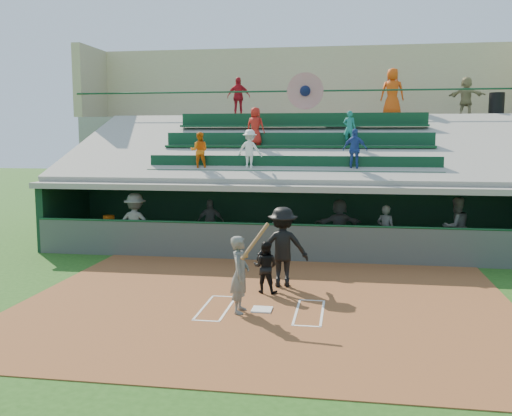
% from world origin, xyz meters
% --- Properties ---
extents(ground, '(100.00, 100.00, 0.00)m').
position_xyz_m(ground, '(0.00, 0.00, 0.00)').
color(ground, '#204C15').
rests_on(ground, ground).
extents(dirt_slab, '(11.00, 9.00, 0.02)m').
position_xyz_m(dirt_slab, '(0.00, 0.50, 0.01)').
color(dirt_slab, brown).
rests_on(dirt_slab, ground).
extents(home_plate, '(0.43, 0.43, 0.03)m').
position_xyz_m(home_plate, '(0.00, 0.00, 0.04)').
color(home_plate, white).
rests_on(home_plate, dirt_slab).
extents(batters_box_chalk, '(2.65, 1.85, 0.01)m').
position_xyz_m(batters_box_chalk, '(0.00, 0.00, 0.02)').
color(batters_box_chalk, white).
rests_on(batters_box_chalk, dirt_slab).
extents(dugout_floor, '(16.00, 3.50, 0.04)m').
position_xyz_m(dugout_floor, '(0.00, 6.75, 0.02)').
color(dugout_floor, gray).
rests_on(dugout_floor, ground).
extents(concourse_slab, '(20.00, 3.00, 4.60)m').
position_xyz_m(concourse_slab, '(0.00, 13.50, 2.30)').
color(concourse_slab, gray).
rests_on(concourse_slab, ground).
extents(grandstand, '(20.40, 10.40, 7.80)m').
position_xyz_m(grandstand, '(-0.01, 10.51, 2.26)').
color(grandstand, '#4C514C').
rests_on(grandstand, ground).
extents(batter_at_plate, '(0.83, 0.72, 1.95)m').
position_xyz_m(batter_at_plate, '(-0.44, -0.21, 0.86)').
color(batter_at_plate, '#52544F').
rests_on(batter_at_plate, dirt_slab).
extents(catcher, '(0.68, 0.56, 1.25)m').
position_xyz_m(catcher, '(-0.13, 1.41, 0.65)').
color(catcher, black).
rests_on(catcher, dirt_slab).
extents(home_umpire, '(1.40, 0.94, 2.00)m').
position_xyz_m(home_umpire, '(0.21, 2.07, 1.02)').
color(home_umpire, black).
rests_on(home_umpire, dirt_slab).
extents(dugout_bench, '(15.15, 4.25, 0.47)m').
position_xyz_m(dugout_bench, '(0.18, 7.85, 0.27)').
color(dugout_bench, brown).
rests_on(dugout_bench, dugout_floor).
extents(white_table, '(0.87, 0.68, 0.72)m').
position_xyz_m(white_table, '(-6.07, 5.98, 0.40)').
color(white_table, silver).
rests_on(white_table, dugout_floor).
extents(water_cooler, '(0.38, 0.38, 0.38)m').
position_xyz_m(water_cooler, '(-6.05, 5.92, 0.95)').
color(water_cooler, '#E15A0D').
rests_on(water_cooler, white_table).
extents(dugout_player_a, '(1.26, 0.75, 1.92)m').
position_xyz_m(dugout_player_a, '(-4.86, 5.23, 1.00)').
color(dugout_player_a, '#50524E').
rests_on(dugout_player_a, dugout_floor).
extents(dugout_player_b, '(0.99, 0.61, 1.56)m').
position_xyz_m(dugout_player_b, '(-2.85, 7.08, 0.82)').
color(dugout_player_b, '#60645E').
rests_on(dugout_player_b, dugout_floor).
extents(dugout_player_c, '(0.80, 0.57, 1.54)m').
position_xyz_m(dugout_player_c, '(-0.22, 5.32, 0.81)').
color(dugout_player_c, '#52544F').
rests_on(dugout_player_c, dugout_floor).
extents(dugout_player_d, '(1.65, 0.90, 1.69)m').
position_xyz_m(dugout_player_d, '(1.54, 6.75, 0.89)').
color(dugout_player_d, '#51544F').
rests_on(dugout_player_d, dugout_floor).
extents(dugout_player_e, '(0.70, 0.61, 1.60)m').
position_xyz_m(dugout_player_e, '(2.99, 6.13, 0.84)').
color(dugout_player_e, '#5B5D58').
rests_on(dugout_player_e, dugout_floor).
extents(dugout_player_f, '(1.11, 1.00, 1.85)m').
position_xyz_m(dugout_player_f, '(5.13, 6.34, 0.97)').
color(dugout_player_f, '#585A55').
rests_on(dugout_player_f, dugout_floor).
extents(trash_bin, '(0.59, 0.59, 0.89)m').
position_xyz_m(trash_bin, '(7.64, 12.60, 5.05)').
color(trash_bin, black).
rests_on(trash_bin, concourse_slab).
extents(concourse_staff_a, '(1.04, 0.58, 1.68)m').
position_xyz_m(concourse_staff_a, '(-2.93, 12.74, 5.44)').
color(concourse_staff_a, red).
rests_on(concourse_staff_a, concourse_slab).
extents(concourse_staff_b, '(0.97, 0.64, 1.96)m').
position_xyz_m(concourse_staff_b, '(3.56, 12.86, 5.58)').
color(concourse_staff_b, '#E24A0D').
rests_on(concourse_staff_b, concourse_slab).
extents(concourse_staff_c, '(1.54, 0.99, 1.59)m').
position_xyz_m(concourse_staff_c, '(6.56, 13.12, 5.39)').
color(concourse_staff_c, tan).
rests_on(concourse_staff_c, concourse_slab).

